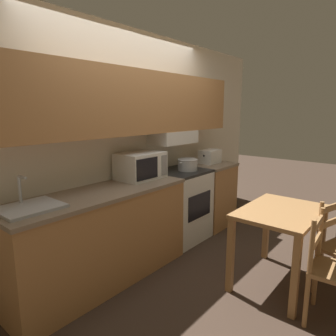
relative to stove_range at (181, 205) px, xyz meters
The scene contains 11 objects.
ground_plane 0.82m from the stove_range, 154.75° to the left, with size 16.00×16.00×0.00m, color #3D2D23.
wall_back 1.22m from the stove_range, 159.66° to the left, with size 5.58×0.38×2.55m.
lower_counter_main 1.28m from the stove_range, behind, with size 1.87×0.62×0.91m.
lower_counter_right_stub 0.66m from the stove_range, ahead, with size 0.64×0.62×0.91m.
stove_range is the anchor object (origin of this frame).
cooking_pot 0.54m from the stove_range, 38.26° to the right, with size 0.34×0.26×0.15m.
microwave 0.88m from the stove_range, behind, with size 0.51×0.37×0.29m.
toaster 0.89m from the stove_range, ahead, with size 0.31×0.22×0.19m.
sink_basin 1.99m from the stove_range, behind, with size 0.45×0.38×0.25m.
dining_table 1.38m from the stove_range, 99.58° to the right, with size 0.91×0.65×0.75m.
chair_left_of_table 1.94m from the stove_range, 105.42° to the right, with size 0.40×0.40×0.88m.
Camera 1 is at (-2.34, -2.53, 1.66)m, focal length 32.00 mm.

